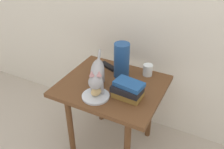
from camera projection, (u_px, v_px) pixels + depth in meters
name	position (u px, v px, depth m)	size (l,w,h in m)	color
ground_plane	(112.00, 143.00, 2.00)	(6.00, 6.00, 0.00)	#B2A899
side_table	(112.00, 95.00, 1.73)	(0.71, 0.61, 0.60)	brown
plate	(96.00, 96.00, 1.55)	(0.18, 0.18, 0.01)	silver
bread_roll	(96.00, 92.00, 1.54)	(0.08, 0.06, 0.05)	#E0BC7A
cat	(97.00, 74.00, 1.55)	(0.25, 0.44, 0.23)	#99999E
book_stack	(128.00, 90.00, 1.53)	(0.20, 0.14, 0.11)	olive
green_vase	(122.00, 60.00, 1.71)	(0.11, 0.11, 0.26)	navy
candle_jar	(148.00, 71.00, 1.76)	(0.07, 0.07, 0.08)	silver
tv_remote	(108.00, 66.00, 1.87)	(0.15, 0.04, 0.02)	black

